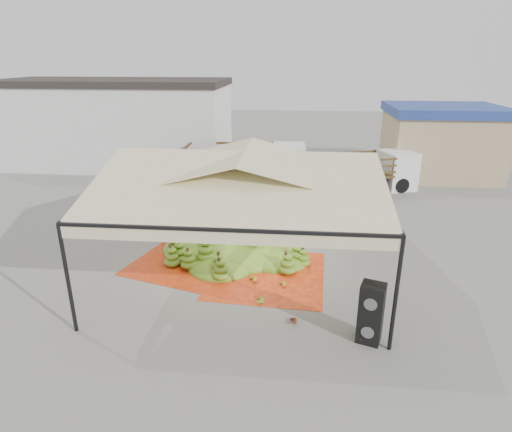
# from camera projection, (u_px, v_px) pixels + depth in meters

# --- Properties ---
(ground) EXTENTS (90.00, 90.00, 0.00)m
(ground) POSITION_uv_depth(u_px,v_px,m) (246.00, 267.00, 14.56)
(ground) COLOR slate
(ground) RESTS_ON ground
(canopy_tent) EXTENTS (8.10, 8.10, 4.00)m
(canopy_tent) POSITION_uv_depth(u_px,v_px,m) (245.00, 173.00, 13.40)
(canopy_tent) COLOR black
(canopy_tent) RESTS_ON ground
(building_white) EXTENTS (14.30, 6.30, 5.40)m
(building_white) POSITION_uv_depth(u_px,v_px,m) (117.00, 123.00, 27.54)
(building_white) COLOR silver
(building_white) RESTS_ON ground
(building_tan) EXTENTS (6.30, 5.30, 4.10)m
(building_tan) POSITION_uv_depth(u_px,v_px,m) (441.00, 141.00, 25.07)
(building_tan) COLOR tan
(building_tan) RESTS_ON ground
(tarp_left) EXTENTS (5.70, 5.55, 0.01)m
(tarp_left) POSITION_uv_depth(u_px,v_px,m) (208.00, 259.00, 15.11)
(tarp_left) COLOR #CD4613
(tarp_left) RESTS_ON ground
(tarp_right) EXTENTS (3.89, 4.06, 0.01)m
(tarp_right) POSITION_uv_depth(u_px,v_px,m) (267.00, 275.00, 14.02)
(tarp_right) COLOR orange
(tarp_right) RESTS_ON ground
(banana_heap) EXTENTS (6.71, 6.03, 1.21)m
(banana_heap) POSITION_uv_depth(u_px,v_px,m) (237.00, 240.00, 15.17)
(banana_heap) COLOR #4A801A
(banana_heap) RESTS_ON ground
(hand_yellow_a) EXTENTS (0.61, 0.56, 0.22)m
(hand_yellow_a) POSITION_uv_depth(u_px,v_px,m) (251.00, 279.00, 13.56)
(hand_yellow_a) COLOR #B68F24
(hand_yellow_a) RESTS_ON ground
(hand_yellow_b) EXTENTS (0.50, 0.46, 0.19)m
(hand_yellow_b) POSITION_uv_depth(u_px,v_px,m) (281.00, 284.00, 13.30)
(hand_yellow_b) COLOR gold
(hand_yellow_b) RESTS_ON ground
(hand_red_a) EXTENTS (0.57, 0.51, 0.22)m
(hand_red_a) POSITION_uv_depth(u_px,v_px,m) (360.00, 336.00, 10.77)
(hand_red_a) COLOR #612F16
(hand_red_a) RESTS_ON ground
(hand_red_b) EXTENTS (0.47, 0.40, 0.20)m
(hand_red_b) POSITION_uv_depth(u_px,v_px,m) (290.00, 320.00, 11.47)
(hand_red_b) COLOR #5F2815
(hand_red_b) RESTS_ON ground
(hand_green) EXTENTS (0.49, 0.40, 0.22)m
(hand_green) POSITION_uv_depth(u_px,v_px,m) (257.00, 299.00, 12.42)
(hand_green) COLOR #437F1A
(hand_green) RESTS_ON ground
(hanging_bunches) EXTENTS (1.74, 0.24, 0.20)m
(hanging_bunches) POSITION_uv_depth(u_px,v_px,m) (310.00, 193.00, 13.68)
(hanging_bunches) COLOR #49831B
(hanging_bunches) RESTS_ON ground
(speaker_stack) EXTENTS (0.71, 0.66, 1.59)m
(speaker_stack) POSITION_uv_depth(u_px,v_px,m) (371.00, 313.00, 10.52)
(speaker_stack) COLOR black
(speaker_stack) RESTS_ON ground
(banana_leaves) EXTENTS (0.96, 1.36, 3.70)m
(banana_leaves) POSITION_uv_depth(u_px,v_px,m) (155.00, 243.00, 16.40)
(banana_leaves) COLOR #326D1D
(banana_leaves) RESTS_ON ground
(vendor) EXTENTS (0.80, 0.66, 1.87)m
(vendor) POSITION_uv_depth(u_px,v_px,m) (253.00, 201.00, 18.25)
(vendor) COLOR gray
(vendor) RESTS_ON ground
(truck_left) EXTENTS (6.53, 2.45, 2.22)m
(truck_left) POSITION_uv_depth(u_px,v_px,m) (251.00, 160.00, 23.57)
(truck_left) COLOR #52331B
(truck_left) RESTS_ON ground
(truck_right) EXTENTS (6.12, 3.82, 1.99)m
(truck_right) POSITION_uv_depth(u_px,v_px,m) (365.00, 168.00, 22.46)
(truck_right) COLOR #523C1B
(truck_right) RESTS_ON ground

